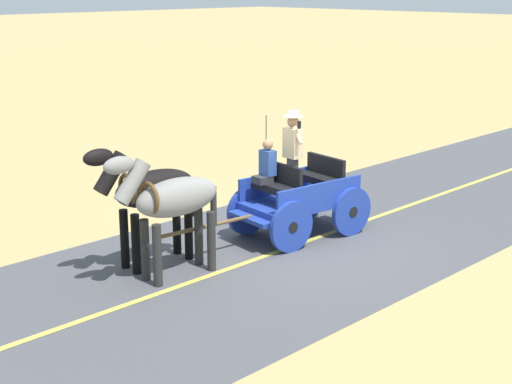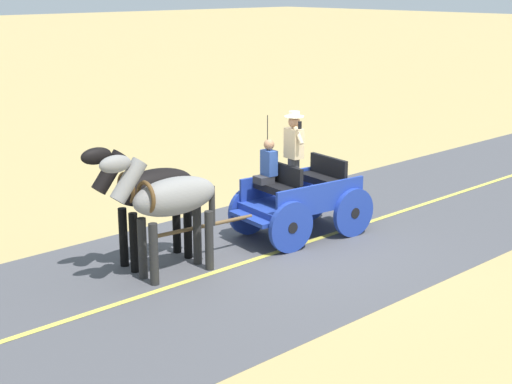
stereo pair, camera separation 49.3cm
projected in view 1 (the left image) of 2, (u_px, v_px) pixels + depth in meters
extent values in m
plane|color=tan|center=(293.00, 247.00, 14.21)|extent=(200.00, 200.00, 0.00)
cube|color=#4C4C51|center=(293.00, 247.00, 14.21)|extent=(5.73, 160.00, 0.01)
cube|color=#DBCC4C|center=(293.00, 246.00, 14.21)|extent=(0.12, 160.00, 0.00)
cube|color=#1E3899|center=(300.00, 202.00, 14.73)|extent=(1.45, 2.33, 0.12)
cube|color=#1E3899|center=(320.00, 195.00, 14.22)|extent=(0.31, 2.08, 0.44)
cube|color=#1E3899|center=(281.00, 182.00, 15.09)|extent=(0.31, 2.08, 0.44)
cube|color=#1E3899|center=(250.00, 219.00, 14.03)|extent=(1.10, 0.37, 0.08)
cube|color=#1E3899|center=(344.00, 200.00, 15.49)|extent=(0.74, 0.28, 0.06)
cube|color=black|center=(276.00, 188.00, 14.27)|extent=(1.06, 0.48, 0.14)
cube|color=black|center=(283.00, 176.00, 14.32)|extent=(1.02, 0.20, 0.44)
cube|color=black|center=(319.00, 179.00, 14.92)|extent=(1.06, 0.48, 0.14)
cube|color=black|center=(326.00, 167.00, 14.97)|extent=(1.02, 0.20, 0.44)
cylinder|color=#1E3899|center=(291.00, 227.00, 13.83)|extent=(0.21, 0.97, 0.96)
cylinder|color=black|center=(291.00, 227.00, 13.83)|extent=(0.14, 0.22, 0.21)
cylinder|color=#1E3899|center=(248.00, 210.00, 14.81)|extent=(0.21, 0.97, 0.96)
cylinder|color=black|center=(248.00, 210.00, 14.81)|extent=(0.14, 0.22, 0.21)
cylinder|color=#1E3899|center=(352.00, 212.00, 14.74)|extent=(0.21, 0.97, 0.96)
cylinder|color=black|center=(352.00, 212.00, 14.74)|extent=(0.14, 0.22, 0.21)
cylinder|color=#1E3899|center=(307.00, 197.00, 15.73)|extent=(0.21, 0.97, 0.96)
cylinder|color=black|center=(307.00, 197.00, 15.73)|extent=(0.14, 0.22, 0.21)
cylinder|color=brown|center=(206.00, 226.00, 13.44)|extent=(0.31, 1.99, 0.07)
cylinder|color=black|center=(266.00, 149.00, 14.31)|extent=(0.02, 0.02, 1.30)
cylinder|color=#2D2D33|center=(292.00, 181.00, 14.28)|extent=(0.22, 0.22, 0.90)
cube|color=tan|center=(293.00, 143.00, 14.09)|extent=(0.36, 0.26, 0.56)
sphere|color=#9E7051|center=(293.00, 122.00, 13.98)|extent=(0.22, 0.22, 0.22)
cylinder|color=beige|center=(293.00, 116.00, 13.95)|extent=(0.36, 0.36, 0.01)
cylinder|color=beige|center=(293.00, 114.00, 13.94)|extent=(0.20, 0.20, 0.10)
cylinder|color=tan|center=(298.00, 135.00, 13.88)|extent=(0.27, 0.11, 0.32)
cube|color=black|center=(299.00, 125.00, 13.77)|extent=(0.03, 0.07, 0.14)
cube|color=#2D2D33|center=(263.00, 179.00, 14.35)|extent=(0.32, 0.35, 0.14)
cube|color=#2D4C99|center=(268.00, 163.00, 14.34)|extent=(0.32, 0.23, 0.48)
sphere|color=#9E7051|center=(268.00, 144.00, 14.24)|extent=(0.20, 0.20, 0.20)
ellipsoid|color=gray|center=(177.00, 197.00, 12.49)|extent=(0.68, 1.60, 0.64)
cylinder|color=#272726|center=(157.00, 256.00, 12.24)|extent=(0.15, 0.15, 1.05)
cylinder|color=#272726|center=(145.00, 250.00, 12.51)|extent=(0.15, 0.15, 1.05)
cylinder|color=#272726|center=(211.00, 241.00, 12.92)|extent=(0.15, 0.15, 1.05)
cylinder|color=#272726|center=(199.00, 236.00, 13.19)|extent=(0.15, 0.15, 1.05)
cylinder|color=gray|center=(132.00, 182.00, 11.86)|extent=(0.31, 0.67, 0.73)
ellipsoid|color=gray|center=(119.00, 165.00, 11.64)|extent=(0.26, 0.56, 0.28)
cube|color=#272726|center=(133.00, 180.00, 11.86)|extent=(0.10, 0.51, 0.56)
cylinder|color=#272726|center=(214.00, 206.00, 13.03)|extent=(0.11, 0.11, 0.70)
torus|color=brown|center=(149.00, 198.00, 12.13)|extent=(0.55, 0.11, 0.55)
ellipsoid|color=black|center=(155.00, 188.00, 13.02)|extent=(0.67, 1.59, 0.64)
cylinder|color=black|center=(136.00, 244.00, 12.77)|extent=(0.15, 0.15, 1.05)
cylinder|color=black|center=(125.00, 239.00, 13.04)|extent=(0.15, 0.15, 1.05)
cylinder|color=black|center=(189.00, 231.00, 13.46)|extent=(0.15, 0.15, 1.05)
cylinder|color=black|center=(177.00, 226.00, 13.73)|extent=(0.15, 0.15, 1.05)
cylinder|color=black|center=(111.00, 173.00, 12.39)|extent=(0.30, 0.66, 0.73)
ellipsoid|color=black|center=(98.00, 157.00, 12.17)|extent=(0.26, 0.55, 0.28)
cube|color=black|center=(112.00, 171.00, 12.39)|extent=(0.09, 0.51, 0.56)
cylinder|color=black|center=(191.00, 197.00, 13.57)|extent=(0.11, 0.11, 0.70)
torus|color=brown|center=(128.00, 189.00, 12.66)|extent=(0.55, 0.11, 0.55)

